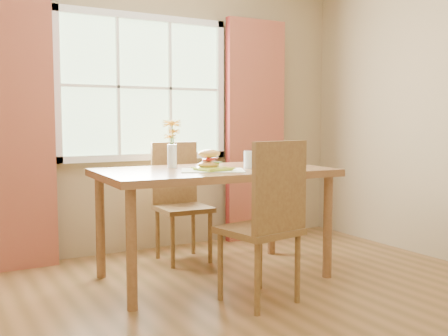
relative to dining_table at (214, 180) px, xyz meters
The scene contains 12 objects.
room 1.01m from the dining_table, 99.83° to the right, with size 4.24×3.84×2.74m.
window 1.31m from the dining_table, 97.39° to the left, with size 1.62×0.06×1.32m.
curtain_left 1.66m from the dining_table, 142.79° to the left, with size 0.65×0.08×2.20m, color maroon.
curtain_right 1.45m from the dining_table, 44.07° to the left, with size 0.65×0.08×2.20m, color maroon.
dining_table is the anchor object (origin of this frame).
chair_near 0.73m from the dining_table, 88.73° to the right, with size 0.52×0.52×1.08m.
chair_far 0.67m from the dining_table, 89.78° to the left, with size 0.43×0.43×1.02m.
placemat 0.18m from the dining_table, 121.63° to the right, with size 0.45×0.33×0.01m, color #E5EAC6.
plate 0.19m from the dining_table, 120.57° to the right, with size 0.23×0.23×0.01m, color #B8D535.
croissant_sandwich 0.21m from the dining_table, 136.34° to the right, with size 0.20×0.14×0.14m.
water_glass 0.32m from the dining_table, 17.07° to the right, with size 0.09×0.09×0.13m.
flower_vase 0.46m from the dining_table, 134.35° to the left, with size 0.15×0.15×0.37m.
Camera 1 is at (-1.75, -2.66, 1.21)m, focal length 42.00 mm.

